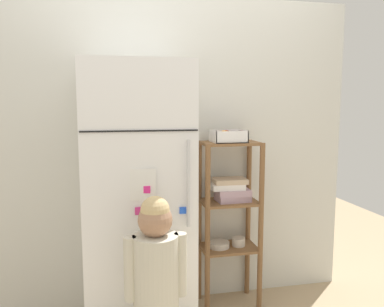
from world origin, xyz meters
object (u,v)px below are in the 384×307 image
refrigerator (138,201)px  pantry_shelf_unit (229,208)px  fruit_bin (227,137)px  child_standing (156,271)px

refrigerator → pantry_shelf_unit: size_ratio=1.42×
pantry_shelf_unit → fruit_bin: bearing=-159.5°
refrigerator → fruit_bin: refrigerator is taller
child_standing → fruit_bin: size_ratio=4.41×
child_standing → pantry_shelf_unit: pantry_shelf_unit is taller
pantry_shelf_unit → fruit_bin: size_ratio=5.28×
fruit_bin → pantry_shelf_unit: bearing=20.5°
refrigerator → pantry_shelf_unit: (0.65, 0.17, -0.13)m
child_standing → refrigerator: bearing=95.9°
child_standing → fruit_bin: 1.07m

